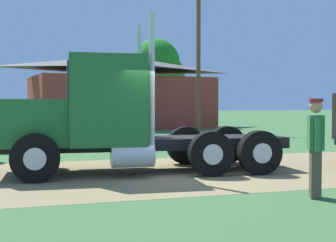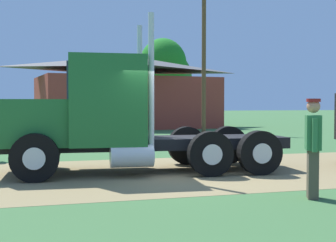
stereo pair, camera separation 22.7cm
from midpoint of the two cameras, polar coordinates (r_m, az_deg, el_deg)
The scene contains 8 objects.
ground_plane at distance 11.93m, azimuth -0.63°, elevation -6.27°, with size 200.00×200.00×0.00m, color #3C6938.
dirt_track at distance 11.93m, azimuth -0.63°, elevation -6.25°, with size 120.00×6.21×0.01m, color #8D7A50.
truck_foreground_white at distance 11.92m, azimuth -8.15°, elevation 0.25°, with size 7.45×3.12×3.87m.
visitor_standing_near at distance 9.05m, azimuth 16.69°, elevation -2.66°, with size 0.40×0.53×1.83m.
shed_building at distance 34.08m, azimuth -5.88°, elevation 3.37°, with size 13.45×8.50×5.18m.
utility_pole_far at distance 29.22m, azimuth 3.47°, elevation 8.21°, with size 1.52×1.77×9.18m.
tree_right at distance 45.83m, azimuth -1.56°, elevation 6.81°, with size 4.57×4.57×8.04m.
tree_far_right at distance 50.04m, azimuth -0.92°, elevation 5.26°, with size 4.96×4.96×7.24m.
Camera 1 is at (-3.50, -11.27, 1.73)m, focal length 50.52 mm.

